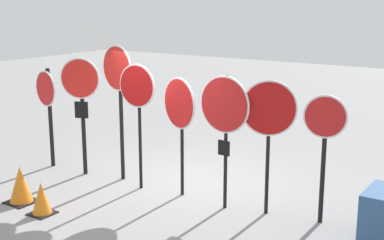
% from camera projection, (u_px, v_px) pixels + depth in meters
% --- Properties ---
extents(ground_plane, '(40.00, 40.00, 0.00)m').
position_uv_depth(ground_plane, '(172.00, 189.00, 9.84)').
color(ground_plane, gray).
extents(stop_sign_0, '(0.72, 0.21, 2.06)m').
position_uv_depth(stop_sign_0, '(47.00, 100.00, 10.90)').
color(stop_sign_0, black).
rests_on(stop_sign_0, ground).
extents(stop_sign_1, '(0.74, 0.34, 2.34)m').
position_uv_depth(stop_sign_1, '(81.00, 94.00, 10.32)').
color(stop_sign_1, black).
rests_on(stop_sign_1, ground).
extents(stop_sign_2, '(0.84, 0.21, 2.60)m').
position_uv_depth(stop_sign_2, '(118.00, 82.00, 9.97)').
color(stop_sign_2, black).
rests_on(stop_sign_2, ground).
extents(stop_sign_3, '(0.78, 0.11, 2.32)m').
position_uv_depth(stop_sign_3, '(137.00, 96.00, 9.50)').
color(stop_sign_3, black).
rests_on(stop_sign_3, ground).
extents(stop_sign_4, '(0.85, 0.35, 2.13)m').
position_uv_depth(stop_sign_4, '(179.00, 109.00, 9.20)').
color(stop_sign_4, black).
rests_on(stop_sign_4, ground).
extents(stop_sign_5, '(0.94, 0.15, 2.25)m').
position_uv_depth(stop_sign_5, '(224.00, 112.00, 8.58)').
color(stop_sign_5, black).
rests_on(stop_sign_5, ground).
extents(stop_sign_6, '(0.84, 0.36, 2.21)m').
position_uv_depth(stop_sign_6, '(269.00, 116.00, 8.34)').
color(stop_sign_6, black).
rests_on(stop_sign_6, ground).
extents(stop_sign_7, '(0.66, 0.18, 2.04)m').
position_uv_depth(stop_sign_7, '(325.00, 133.00, 8.04)').
color(stop_sign_7, black).
rests_on(stop_sign_7, ground).
extents(traffic_cone_0, '(0.38, 0.38, 0.54)m').
position_uv_depth(traffic_cone_0, '(41.00, 199.00, 8.67)').
color(traffic_cone_0, black).
rests_on(traffic_cone_0, ground).
extents(traffic_cone_1, '(0.47, 0.47, 0.64)m').
position_uv_depth(traffic_cone_1, '(21.00, 185.00, 9.16)').
color(traffic_cone_1, black).
rests_on(traffic_cone_1, ground).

